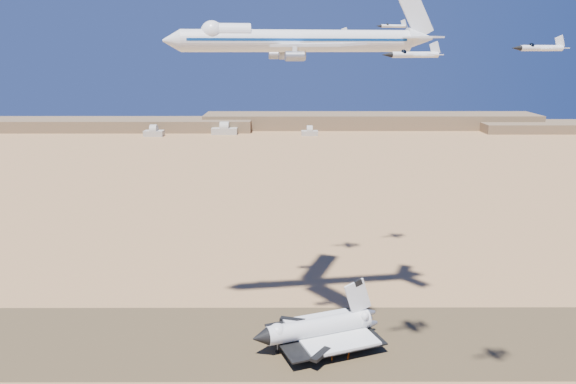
{
  "coord_description": "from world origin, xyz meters",
  "views": [
    {
      "loc": [
        13.0,
        -174.18,
        96.86
      ],
      "look_at": [
        13.52,
        8.0,
        50.58
      ],
      "focal_mm": 35.0,
      "sensor_mm": 36.0,
      "label": 1
    }
  ],
  "objects_px": {
    "chase_jet_a": "(414,54)",
    "chase_jet_c": "(331,35)",
    "carrier_747": "(290,41)",
    "chase_jet_d": "(393,26)",
    "shuttle": "(318,329)",
    "crew_a": "(332,359)",
    "chase_jet_b": "(540,48)",
    "crew_b": "(349,354)",
    "crew_c": "(348,357)"
  },
  "relations": [
    {
      "from": "crew_a",
      "to": "shuttle",
      "type": "bearing_deg",
      "value": 7.05
    },
    {
      "from": "chase_jet_b",
      "to": "crew_a",
      "type": "bearing_deg",
      "value": 120.84
    },
    {
      "from": "chase_jet_a",
      "to": "chase_jet_d",
      "type": "bearing_deg",
      "value": 64.76
    },
    {
      "from": "crew_c",
      "to": "chase_jet_c",
      "type": "height_order",
      "value": "chase_jet_c"
    },
    {
      "from": "chase_jet_c",
      "to": "chase_jet_d",
      "type": "distance_m",
      "value": 29.69
    },
    {
      "from": "crew_b",
      "to": "carrier_747",
      "type": "bearing_deg",
      "value": 2.6
    },
    {
      "from": "crew_c",
      "to": "chase_jet_b",
      "type": "relative_size",
      "value": 0.14
    },
    {
      "from": "shuttle",
      "to": "chase_jet_d",
      "type": "xyz_separation_m",
      "value": [
        33.54,
        71.1,
        100.54
      ]
    },
    {
      "from": "shuttle",
      "to": "crew_b",
      "type": "xyz_separation_m",
      "value": [
        9.74,
        -7.47,
        -5.01
      ]
    },
    {
      "from": "carrier_747",
      "to": "chase_jet_a",
      "type": "xyz_separation_m",
      "value": [
        30.77,
        -38.95,
        -3.94
      ]
    },
    {
      "from": "shuttle",
      "to": "crew_a",
      "type": "relative_size",
      "value": 24.03
    },
    {
      "from": "crew_a",
      "to": "chase_jet_a",
      "type": "xyz_separation_m",
      "value": [
        17.39,
        -16.14,
        94.71
      ]
    },
    {
      "from": "shuttle",
      "to": "chase_jet_d",
      "type": "distance_m",
      "value": 127.62
    },
    {
      "from": "chase_jet_b",
      "to": "chase_jet_d",
      "type": "bearing_deg",
      "value": 77.72
    },
    {
      "from": "crew_b",
      "to": "chase_jet_d",
      "type": "height_order",
      "value": "chase_jet_d"
    },
    {
      "from": "carrier_747",
      "to": "crew_a",
      "type": "bearing_deg",
      "value": -68.26
    },
    {
      "from": "chase_jet_a",
      "to": "chase_jet_c",
      "type": "xyz_separation_m",
      "value": [
        -14.26,
        84.54,
        6.82
      ]
    },
    {
      "from": "carrier_747",
      "to": "crew_c",
      "type": "height_order",
      "value": "carrier_747"
    },
    {
      "from": "shuttle",
      "to": "carrier_747",
      "type": "bearing_deg",
      "value": 106.37
    },
    {
      "from": "carrier_747",
      "to": "chase_jet_a",
      "type": "distance_m",
      "value": 49.79
    },
    {
      "from": "chase_jet_b",
      "to": "chase_jet_c",
      "type": "height_order",
      "value": "chase_jet_c"
    },
    {
      "from": "carrier_747",
      "to": "crew_a",
      "type": "distance_m",
      "value": 102.13
    },
    {
      "from": "crew_c",
      "to": "carrier_747",
      "type": "bearing_deg",
      "value": 14.63
    },
    {
      "from": "crew_b",
      "to": "chase_jet_c",
      "type": "xyz_separation_m",
      "value": [
        -2.61,
        65.55,
        101.65
      ]
    },
    {
      "from": "chase_jet_d",
      "to": "crew_c",
      "type": "bearing_deg",
      "value": -125.28
    },
    {
      "from": "shuttle",
      "to": "crew_b",
      "type": "height_order",
      "value": "shuttle"
    },
    {
      "from": "crew_a",
      "to": "crew_b",
      "type": "distance_m",
      "value": 6.41
    },
    {
      "from": "crew_a",
      "to": "chase_jet_b",
      "type": "bearing_deg",
      "value": -145.78
    },
    {
      "from": "chase_jet_a",
      "to": "chase_jet_b",
      "type": "xyz_separation_m",
      "value": [
        22.93,
        -19.68,
        1.55
      ]
    },
    {
      "from": "crew_c",
      "to": "chase_jet_a",
      "type": "height_order",
      "value": "chase_jet_a"
    },
    {
      "from": "chase_jet_a",
      "to": "chase_jet_b",
      "type": "relative_size",
      "value": 1.2
    },
    {
      "from": "chase_jet_a",
      "to": "carrier_747",
      "type": "bearing_deg",
      "value": 110.16
    },
    {
      "from": "crew_c",
      "to": "chase_jet_b",
      "type": "bearing_deg",
      "value": -161.79
    },
    {
      "from": "crew_b",
      "to": "crew_c",
      "type": "height_order",
      "value": "crew_c"
    },
    {
      "from": "chase_jet_a",
      "to": "chase_jet_b",
      "type": "distance_m",
      "value": 30.26
    },
    {
      "from": "crew_a",
      "to": "chase_jet_b",
      "type": "relative_size",
      "value": 0.14
    },
    {
      "from": "chase_jet_c",
      "to": "chase_jet_d",
      "type": "bearing_deg",
      "value": 22.92
    },
    {
      "from": "crew_c",
      "to": "chase_jet_d",
      "type": "relative_size",
      "value": 0.14
    },
    {
      "from": "chase_jet_c",
      "to": "carrier_747",
      "type": "bearing_deg",
      "value": -113.23
    },
    {
      "from": "carrier_747",
      "to": "crew_a",
      "type": "height_order",
      "value": "carrier_747"
    },
    {
      "from": "carrier_747",
      "to": "chase_jet_d",
      "type": "xyz_separation_m",
      "value": [
        42.91,
        58.6,
        6.77
      ]
    },
    {
      "from": "crew_c",
      "to": "chase_jet_d",
      "type": "bearing_deg",
      "value": -42.37
    },
    {
      "from": "chase_jet_a",
      "to": "chase_jet_c",
      "type": "relative_size",
      "value": 1.08
    },
    {
      "from": "crew_a",
      "to": "chase_jet_d",
      "type": "distance_m",
      "value": 136.43
    },
    {
      "from": "carrier_747",
      "to": "chase_jet_d",
      "type": "bearing_deg",
      "value": 45.14
    },
    {
      "from": "carrier_747",
      "to": "chase_jet_c",
      "type": "distance_m",
      "value": 48.57
    },
    {
      "from": "shuttle",
      "to": "chase_jet_b",
      "type": "bearing_deg",
      "value": -66.64
    },
    {
      "from": "crew_b",
      "to": "chase_jet_c",
      "type": "bearing_deg",
      "value": -38.87
    },
    {
      "from": "crew_b",
      "to": "chase_jet_d",
      "type": "bearing_deg",
      "value": -58.0
    },
    {
      "from": "crew_b",
      "to": "chase_jet_b",
      "type": "height_order",
      "value": "chase_jet_b"
    }
  ]
}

